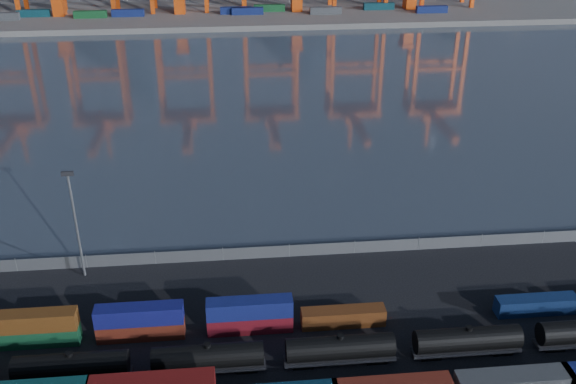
{
  "coord_description": "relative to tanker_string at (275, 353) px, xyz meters",
  "views": [
    {
      "loc": [
        -8.21,
        -53.67,
        53.12
      ],
      "look_at": [
        0.0,
        30.0,
        10.0
      ],
      "focal_mm": 40.0,
      "sensor_mm": 36.0,
      "label": 1
    }
  ],
  "objects": [
    {
      "name": "far_quay",
      "position": [
        4.1,
        205.67,
        -1.06
      ],
      "size": [
        700.0,
        70.0,
        2.0
      ],
      "primitive_type": "cube",
      "color": "#514F4C",
      "rests_on": "ground"
    },
    {
      "name": "harbor_water",
      "position": [
        4.1,
        100.67,
        -2.05
      ],
      "size": [
        700.0,
        700.0,
        0.0
      ],
      "primitive_type": "plane",
      "color": "#303945",
      "rests_on": "ground"
    },
    {
      "name": "yard_light_mast",
      "position": [
        -25.9,
        21.67,
        7.24
      ],
      "size": [
        1.6,
        0.4,
        16.6
      ],
      "color": "slate",
      "rests_on": "ground"
    },
    {
      "name": "tanker_string",
      "position": [
        0.0,
        0.0,
        0.0
      ],
      "size": [
        121.84,
        2.87,
        4.1
      ],
      "color": "black",
      "rests_on": "ground"
    },
    {
      "name": "waterfront_fence",
      "position": [
        4.1,
        23.67,
        -1.05
      ],
      "size": [
        160.12,
        0.12,
        2.2
      ],
      "color": "#595B5E",
      "rests_on": "ground"
    },
    {
      "name": "quay_containers",
      "position": [
        -6.9,
        191.13,
        1.24
      ],
      "size": [
        172.58,
        10.99,
        2.6
      ],
      "color": "navy",
      "rests_on": "far_quay"
    },
    {
      "name": "container_row_north",
      "position": [
        -5.33,
        7.02,
        -0.29
      ],
      "size": [
        139.78,
        2.2,
        4.7
      ],
      "color": "#101354",
      "rests_on": "ground"
    }
  ]
}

